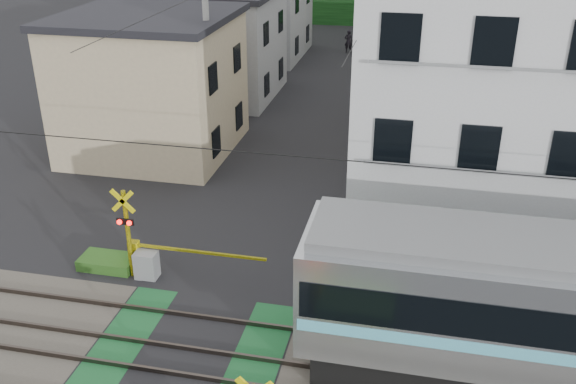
# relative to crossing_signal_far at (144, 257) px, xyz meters

# --- Properties ---
(ground) EXTENTS (120.00, 120.00, 0.00)m
(ground) POSITION_rel_crossing_signal_far_xyz_m (2.59, -3.65, -0.71)
(ground) COLOR black
(track_bed) EXTENTS (120.00, 120.00, 0.14)m
(track_bed) POSITION_rel_crossing_signal_far_xyz_m (2.59, -3.65, -0.67)
(track_bed) COLOR #47423A
(track_bed) RESTS_ON ground
(crossing_signal_far) EXTENTS (4.74, 0.65, 3.09)m
(crossing_signal_far) POSITION_rel_crossing_signal_far_xyz_m (0.00, 0.00, 0.00)
(crossing_signal_far) COLOR yellow
(crossing_signal_far) RESTS_ON ground
(apartment_block) EXTENTS (10.20, 8.36, 9.30)m
(apartment_block) POSITION_rel_crossing_signal_far_xyz_m (11.09, 5.84, 3.94)
(apartment_block) COLOR silver
(apartment_block) RESTS_ON ground
(houses_row) EXTENTS (22.07, 31.35, 6.80)m
(houses_row) POSITION_rel_crossing_signal_far_xyz_m (2.84, 22.27, 2.53)
(houses_row) COLOR #C5B28B
(houses_row) RESTS_ON ground
(catenary) EXTENTS (60.00, 5.04, 7.00)m
(catenary) POSITION_rel_crossing_signal_far_xyz_m (8.59, -3.62, 2.98)
(catenary) COLOR #2D2D33
(catenary) RESTS_ON ground
(utility_poles) EXTENTS (7.90, 42.00, 8.00)m
(utility_poles) POSITION_rel_crossing_signal_far_xyz_m (1.53, 19.35, 3.37)
(utility_poles) COLOR #A5A5A0
(utility_poles) RESTS_ON ground
(pedestrian) EXTENTS (0.65, 0.46, 1.68)m
(pedestrian) POSITION_rel_crossing_signal_far_xyz_m (2.37, 31.46, 0.13)
(pedestrian) COLOR black
(pedestrian) RESTS_ON ground
(weed_patches) EXTENTS (10.25, 8.80, 0.40)m
(weed_patches) POSITION_rel_crossing_signal_far_xyz_m (4.34, -3.74, -0.53)
(weed_patches) COLOR #2D5E1E
(weed_patches) RESTS_ON ground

